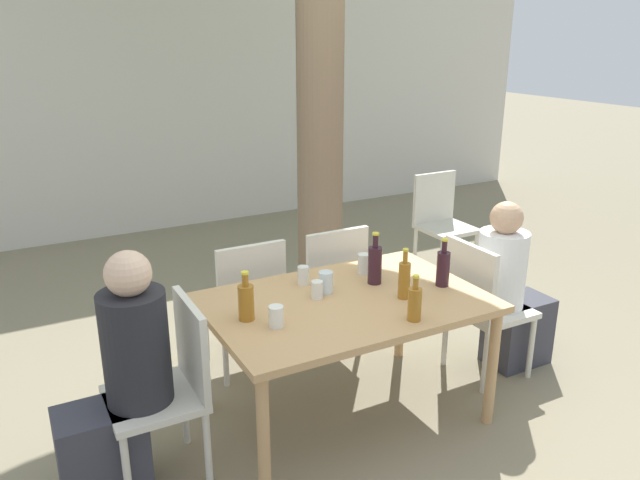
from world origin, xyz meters
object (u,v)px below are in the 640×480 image
dining_table_front (346,312)px  drinking_glass_1 (364,264)px  patio_chair_0 (171,381)px  person_seated_0 (120,390)px  amber_bottle_0 (415,303)px  drinking_glass_4 (326,282)px  patio_chair_2 (246,299)px  wine_bottle_4 (375,264)px  amber_bottle_2 (404,279)px  drinking_glass_0 (303,275)px  patio_chair_1 (481,301)px  patio_chair_4 (441,218)px  patio_chair_3 (329,282)px  drinking_glass_3 (276,316)px  drinking_glass_2 (317,290)px  person_seated_1 (510,296)px  wine_bottle_1 (443,268)px  amber_bottle_3 (246,301)px

dining_table_front → drinking_glass_1: bearing=44.2°
patio_chair_0 → person_seated_0: bearing=-90.0°
amber_bottle_0 → drinking_glass_4: (-0.22, 0.51, -0.03)m
patio_chair_0 → drinking_glass_1: patio_chair_0 is taller
patio_chair_2 → wine_bottle_4: bearing=132.6°
patio_chair_2 → drinking_glass_1: (0.58, -0.45, 0.28)m
amber_bottle_2 → drinking_glass_0: amber_bottle_2 is taller
dining_table_front → amber_bottle_2: 0.36m
wine_bottle_4 → drinking_glass_0: wine_bottle_4 is taller
drinking_glass_1 → patio_chair_1: bearing=-21.7°
amber_bottle_0 → patio_chair_1: bearing=25.2°
patio_chair_4 → amber_bottle_2: 2.36m
patio_chair_3 → amber_bottle_0: size_ratio=3.74×
patio_chair_4 → patio_chair_3: bearing=-152.7°
patio_chair_0 → drinking_glass_3: size_ratio=8.39×
dining_table_front → patio_chair_2: (-0.30, 0.73, -0.15)m
amber_bottle_0 → drinking_glass_2: bearing=123.1°
amber_bottle_0 → wine_bottle_4: wine_bottle_4 is taller
patio_chair_4 → drinking_glass_2: (-2.04, -1.47, 0.27)m
patio_chair_0 → drinking_glass_3: (0.51, -0.12, 0.27)m
patio_chair_1 → drinking_glass_1: bearing=68.3°
patio_chair_3 → amber_bottle_2: amber_bottle_2 is taller
patio_chair_0 → patio_chair_1: size_ratio=1.00×
patio_chair_1 → patio_chair_4: 1.81m
drinking_glass_1 → dining_table_front: bearing=-135.8°
person_seated_1 → wine_bottle_1: bearing=98.0°
amber_bottle_3 → drinking_glass_2: bearing=8.1°
amber_bottle_2 → drinking_glass_0: bearing=132.7°
patio_chair_3 → drinking_glass_1: (-0.01, -0.45, 0.28)m
patio_chair_2 → drinking_glass_3: 0.90m
patio_chair_0 → amber_bottle_2: (1.26, -0.13, 0.33)m
patio_chair_1 → person_seated_0: 2.19m
drinking_glass_4 → person_seated_1: bearing=-6.1°
dining_table_front → drinking_glass_2: size_ratio=15.09×
person_seated_0 → drinking_glass_1: (1.50, 0.28, 0.26)m
wine_bottle_4 → drinking_glass_1: bearing=81.4°
patio_chair_2 → person_seated_0: bearing=38.4°
patio_chair_4 → wine_bottle_1: bearing=-128.8°
patio_chair_2 → wine_bottle_4: size_ratio=2.97×
amber_bottle_0 → drinking_glass_4: size_ratio=1.98×
amber_bottle_3 → drinking_glass_1: amber_bottle_3 is taller
person_seated_0 → drinking_glass_0: (1.11, 0.30, 0.26)m
person_seated_1 → drinking_glass_0: (-1.33, 0.30, 0.29)m
amber_bottle_2 → drinking_glass_1: amber_bottle_2 is taller
patio_chair_0 → patio_chair_3: bearing=119.7°
patio_chair_1 → person_seated_0: person_seated_0 is taller
patio_chair_3 → drinking_glass_1: size_ratio=7.35×
patio_chair_2 → amber_bottle_2: 1.09m
dining_table_front → amber_bottle_3: bearing=177.3°
drinking_glass_2 → patio_chair_2: bearing=104.6°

